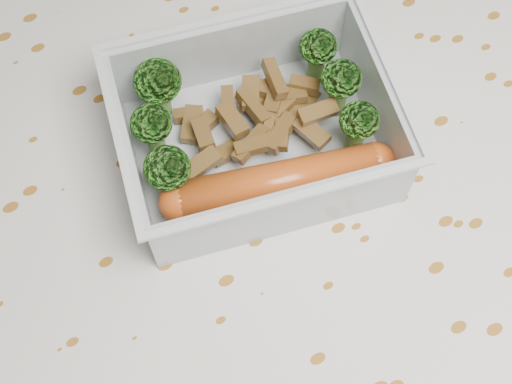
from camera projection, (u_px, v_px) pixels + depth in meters
dining_table at (249, 265)px, 0.50m from camera, size 1.40×0.90×0.75m
tablecloth at (248, 239)px, 0.46m from camera, size 1.46×0.96×0.19m
lunch_container at (257, 135)px, 0.42m from camera, size 0.18×0.16×0.06m
broccoli_florets at (238, 107)px, 0.42m from camera, size 0.14×0.11×0.05m
meat_pile at (260, 115)px, 0.44m from camera, size 0.10×0.07×0.03m
sausage at (279, 182)px, 0.41m from camera, size 0.14×0.06×0.02m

